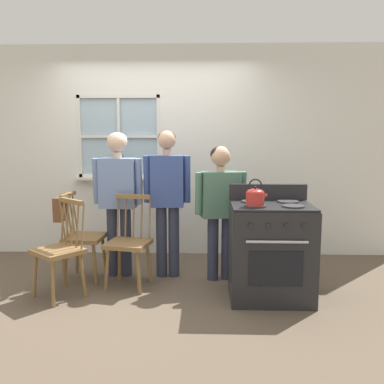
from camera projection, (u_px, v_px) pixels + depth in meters
ground_plane at (142, 291)px, 4.36m from camera, size 16.00×16.00×0.00m
wall_back at (158, 153)px, 5.55m from camera, size 6.40×0.16×2.70m
chair_by_window at (83, 238)px, 4.67m from camera, size 0.43×0.44×0.96m
chair_near_wall at (60, 251)px, 4.16m from camera, size 0.58×0.58×0.96m
chair_center_cluster at (129, 244)px, 4.43m from camera, size 0.49×0.48×0.96m
person_elderly_left at (118, 189)px, 4.70m from camera, size 0.55×0.23×1.60m
person_teen_center at (167, 190)px, 4.68m from camera, size 0.51×0.23×1.62m
person_adult_right at (220, 199)px, 4.59m from camera, size 0.57×0.30×1.46m
stove at (271, 250)px, 4.13m from camera, size 0.78×0.68×1.08m
kettle at (255, 196)px, 3.93m from camera, size 0.21×0.17×0.25m
potted_plant at (123, 169)px, 5.51m from camera, size 0.13×0.13×0.33m
handbag at (61, 208)px, 4.65m from camera, size 0.20×0.23×0.31m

